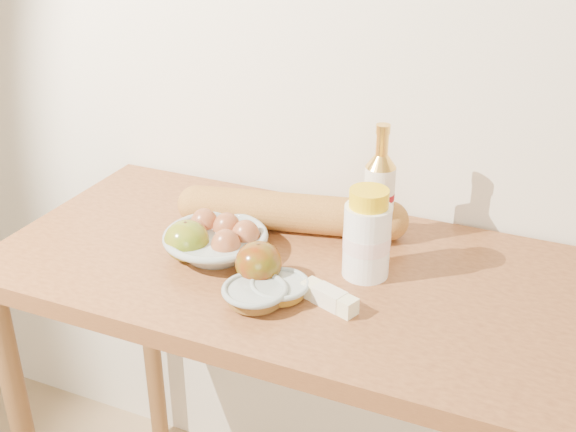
% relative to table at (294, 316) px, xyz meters
% --- Properties ---
extents(back_wall, '(3.50, 0.02, 2.60)m').
position_rel_table_xyz_m(back_wall, '(0.00, 0.33, 0.52)').
color(back_wall, '#EEE5CF').
rests_on(back_wall, ground).
extents(table, '(1.20, 0.60, 0.90)m').
position_rel_table_xyz_m(table, '(0.00, 0.00, 0.00)').
color(table, '#9D5F32').
rests_on(table, ground).
extents(bourbon_bottle, '(0.08, 0.08, 0.26)m').
position_rel_table_xyz_m(bourbon_bottle, '(0.12, 0.15, 0.23)').
color(bourbon_bottle, white).
rests_on(bourbon_bottle, table).
extents(cream_bottle, '(0.11, 0.11, 0.18)m').
position_rel_table_xyz_m(cream_bottle, '(0.14, 0.02, 0.21)').
color(cream_bottle, white).
rests_on(cream_bottle, table).
extents(egg_bowl, '(0.24, 0.24, 0.07)m').
position_rel_table_xyz_m(egg_bowl, '(-0.16, -0.02, 0.15)').
color(egg_bowl, '#9AA8A1').
rests_on(egg_bowl, table).
extents(baguette, '(0.51, 0.19, 0.08)m').
position_rel_table_xyz_m(baguette, '(-0.06, 0.13, 0.17)').
color(baguette, '#C5873C').
rests_on(baguette, table).
extents(apple_yellowgreen, '(0.11, 0.11, 0.08)m').
position_rel_table_xyz_m(apple_yellowgreen, '(-0.20, -0.07, 0.16)').
color(apple_yellowgreen, olive).
rests_on(apple_yellowgreen, table).
extents(apple_redgreen_right, '(0.11, 0.11, 0.08)m').
position_rel_table_xyz_m(apple_redgreen_right, '(-0.04, -0.09, 0.16)').
color(apple_redgreen_right, '#880807').
rests_on(apple_redgreen_right, table).
extents(sugar_bowl, '(0.15, 0.15, 0.03)m').
position_rel_table_xyz_m(sugar_bowl, '(-0.01, -0.16, 0.14)').
color(sugar_bowl, '#8E9B97').
rests_on(sugar_bowl, table).
extents(syrup_bowl, '(0.12, 0.12, 0.03)m').
position_rel_table_xyz_m(syrup_bowl, '(0.02, -0.12, 0.14)').
color(syrup_bowl, '#99A7A2').
rests_on(syrup_bowl, table).
extents(butter_stick, '(0.12, 0.07, 0.03)m').
position_rel_table_xyz_m(butter_stick, '(0.11, -0.11, 0.14)').
color(butter_stick, beige).
rests_on(butter_stick, table).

